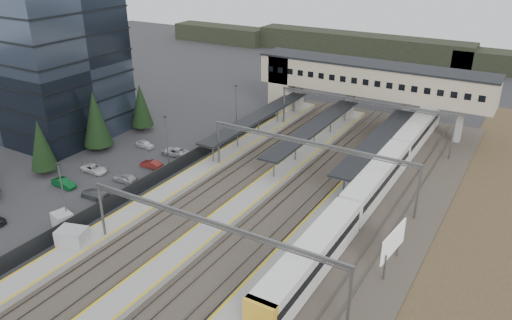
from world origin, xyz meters
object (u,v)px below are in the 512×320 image
Objects in this scene: relay_cabin_near at (73,239)px; train at (377,180)px; footbridge at (356,80)px; office_building at (38,60)px; billboard at (393,243)px; relay_cabin_far at (63,221)px.

train is (23.81, 28.54, 0.84)m from relay_cabin_near.
footbridge is at bearing 116.87° from train.
office_building reaches higher than billboard.
footbridge is (15.87, 50.54, 6.93)m from relay_cabin_far.
relay_cabin_near is 0.09× the size of footbridge.
office_building is 4.41× the size of billboard.
billboard is at bearing -8.11° from office_building.
billboard is at bearing -64.33° from footbridge.
office_building reaches higher than relay_cabin_far.
footbridge is 7.33× the size of billboard.
office_building reaches higher than train.
relay_cabin_near is at bearing -27.52° from relay_cabin_far.
office_building is at bearing -145.53° from footbridge.
office_building is 0.40× the size of train.
relay_cabin_far is 0.06× the size of footbridge.
office_building is at bearing 171.89° from billboard.
office_building is 6.94× the size of relay_cabin_near.
office_building is 36.36m from relay_cabin_far.
footbridge reaches higher than train.
footbridge is (43.70, 30.00, -4.26)m from office_building.
relay_cabin_near is 4.91m from relay_cabin_far.
relay_cabin_far is at bearing -107.43° from footbridge.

